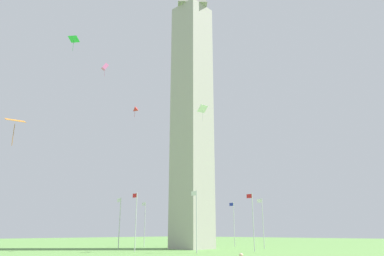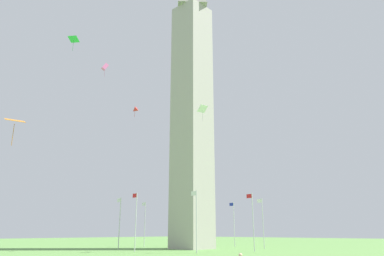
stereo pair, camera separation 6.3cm
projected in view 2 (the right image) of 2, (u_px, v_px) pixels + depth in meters
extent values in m
plane|color=#609347|center=(192.00, 249.00, 64.39)|extent=(260.00, 260.00, 0.00)
cube|color=#A8A399|center=(192.00, 118.00, 71.23)|extent=(6.16, 6.16, 49.29)
cylinder|color=silver|center=(145.00, 224.00, 74.11)|extent=(0.14, 0.14, 9.03)
cube|color=white|center=(144.00, 204.00, 75.59)|extent=(1.00, 0.03, 0.64)
cylinder|color=silver|center=(120.00, 223.00, 65.01)|extent=(0.14, 0.14, 9.03)
cube|color=white|center=(119.00, 200.00, 66.49)|extent=(1.00, 0.03, 0.64)
cylinder|color=silver|center=(136.00, 222.00, 56.28)|extent=(0.14, 0.14, 9.03)
cube|color=red|center=(135.00, 196.00, 57.77)|extent=(1.00, 0.03, 0.64)
cylinder|color=silver|center=(196.00, 221.00, 53.04)|extent=(0.14, 0.14, 9.03)
cube|color=white|center=(194.00, 193.00, 54.52)|extent=(1.00, 0.03, 0.64)
cylinder|color=silver|center=(253.00, 222.00, 57.18)|extent=(0.14, 0.14, 9.03)
cube|color=red|center=(249.00, 196.00, 58.66)|extent=(1.00, 0.03, 0.64)
cylinder|color=silver|center=(263.00, 223.00, 66.28)|extent=(0.14, 0.14, 9.03)
cube|color=white|center=(259.00, 201.00, 67.76)|extent=(1.00, 0.03, 0.64)
cylinder|color=silver|center=(234.00, 224.00, 75.01)|extent=(0.14, 0.14, 9.03)
cube|color=#1E2D99|center=(231.00, 204.00, 76.49)|extent=(1.00, 0.03, 0.64)
cylinder|color=silver|center=(189.00, 224.00, 78.25)|extent=(0.14, 0.14, 9.03)
cube|color=white|center=(187.00, 205.00, 79.73)|extent=(1.00, 0.03, 0.64)
sphere|color=beige|center=(241.00, 255.00, 22.38)|extent=(0.24, 0.24, 0.24)
cube|color=white|center=(203.00, 109.00, 59.93)|extent=(1.46, 1.70, 0.96)
cylinder|color=#A7A7A7|center=(203.00, 115.00, 59.60)|extent=(0.04, 0.04, 1.77)
cube|color=pink|center=(105.00, 67.00, 66.09)|extent=(1.04, 1.39, 1.42)
cylinder|color=#A44A79|center=(105.00, 72.00, 65.79)|extent=(0.04, 0.04, 1.66)
cube|color=orange|center=(15.00, 120.00, 28.41)|extent=(1.72, 1.77, 0.51)
cylinder|color=#A75C15|center=(13.00, 135.00, 28.09)|extent=(0.04, 0.04, 1.75)
cone|color=red|center=(135.00, 110.00, 64.53)|extent=(1.54, 1.41, 1.27)
cylinder|color=maroon|center=(135.00, 114.00, 64.32)|extent=(0.04, 0.04, 1.14)
cube|color=green|center=(74.00, 39.00, 46.12)|extent=(1.61, 1.60, 0.34)
cylinder|color=#208035|center=(73.00, 46.00, 45.86)|extent=(0.04, 0.04, 1.41)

